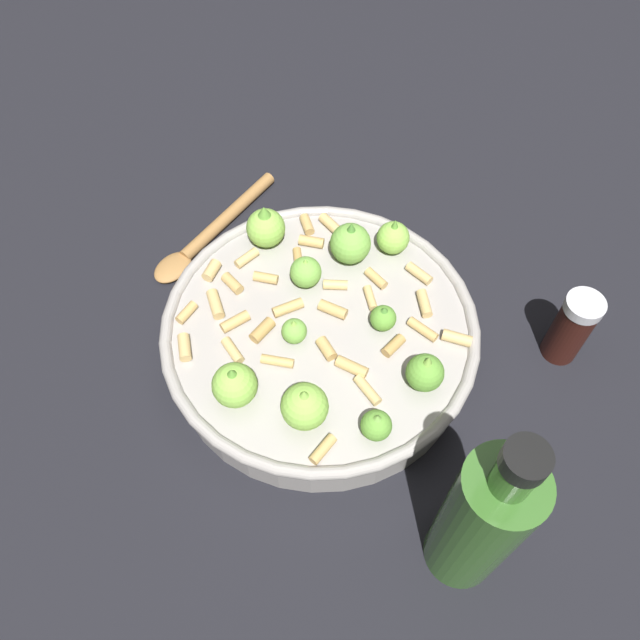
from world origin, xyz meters
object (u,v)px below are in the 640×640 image
at_px(olive_oil_bottle, 477,523).
at_px(wooden_spoon, 208,234).
at_px(pepper_shaker, 571,328).
at_px(cooking_pan, 320,334).

height_order(olive_oil_bottle, wooden_spoon, olive_oil_bottle).
distance_m(olive_oil_bottle, wooden_spoon, 0.47).
height_order(pepper_shaker, olive_oil_bottle, olive_oil_bottle).
distance_m(pepper_shaker, olive_oil_bottle, 0.26).
relative_size(cooking_pan, wooden_spoon, 1.65).
height_order(cooking_pan, olive_oil_bottle, olive_oil_bottle).
bearing_deg(pepper_shaker, cooking_pan, 59.40).
distance_m(pepper_shaker, wooden_spoon, 0.44).
xyz_separation_m(olive_oil_bottle, wooden_spoon, (0.46, 0.03, -0.09)).
xyz_separation_m(pepper_shaker, olive_oil_bottle, (-0.12, 0.23, 0.05)).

